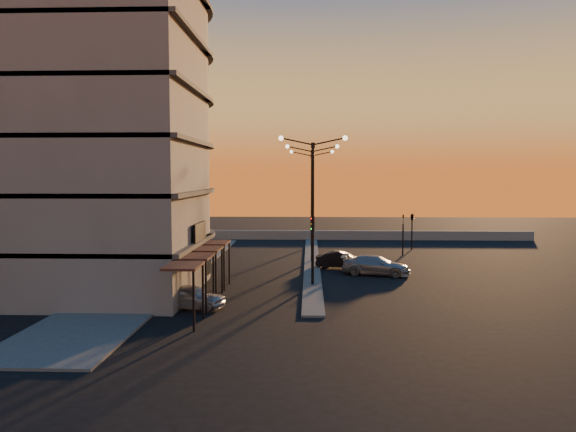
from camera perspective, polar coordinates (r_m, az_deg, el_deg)
The scene contains 14 objects.
ground at distance 35.97m, azimuth 2.51°, elevation -7.12°, with size 120.00×120.00×0.00m, color black.
sidewalk_west at distance 41.20m, azimuth -12.36°, elevation -5.69°, with size 5.00×40.00×0.12m, color #474744.
median at distance 45.81m, azimuth 2.44°, elevation -4.61°, with size 1.20×36.00×0.12m, color #474744.
parapet at distance 61.66m, azimuth 4.24°, elevation -1.95°, with size 44.00×0.50×1.00m, color #67645E.
building at distance 38.22m, azimuth -19.36°, elevation 11.25°, with size 14.35×17.08×25.00m.
streetlamp_near at distance 35.31m, azimuth 2.53°, elevation 1.81°, with size 4.32×0.32×9.51m.
streetlamp_mid at distance 45.30m, azimuth 2.46°, elevation 2.32°, with size 4.32×0.32×9.51m.
streetlamp_far at distance 55.30m, azimuth 2.42°, elevation 2.65°, with size 4.32×0.32×9.51m.
traffic_light_main at distance 38.37m, azimuth 2.50°, elevation -2.05°, with size 0.28×0.44×4.25m.
signal_east_a at distance 50.21m, azimuth 11.60°, elevation -1.77°, with size 0.13×0.16×3.60m.
signal_east_b at distance 54.30m, azimuth 12.50°, elevation -0.11°, with size 0.42×1.99×3.60m.
car_hatchback at distance 30.39m, azimuth -9.90°, elevation -8.05°, with size 1.51×3.74×1.27m, color #ACADB4.
car_sedan at distance 42.81m, azimuth 5.46°, elevation -4.46°, with size 1.36×3.89×1.28m, color black.
car_wagon at distance 40.28m, azimuth 8.92°, elevation -4.96°, with size 1.93×4.76×1.38m, color gray.
Camera 1 is at (-0.20, -35.28, 7.02)m, focal length 35.00 mm.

